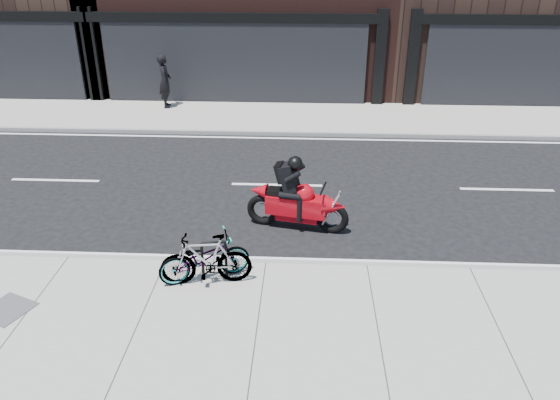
# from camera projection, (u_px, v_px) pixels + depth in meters

# --- Properties ---
(ground) EXTENTS (120.00, 120.00, 0.00)m
(ground) POSITION_uv_depth(u_px,v_px,m) (272.00, 221.00, 12.67)
(ground) COLOR black
(ground) RESTS_ON ground
(sidewalk_near) EXTENTS (60.00, 6.00, 0.13)m
(sidewalk_near) POSITION_uv_depth(u_px,v_px,m) (251.00, 375.00, 8.16)
(sidewalk_near) COLOR gray
(sidewalk_near) RESTS_ON ground
(sidewalk_far) EXTENTS (60.00, 3.50, 0.13)m
(sidewalk_far) POSITION_uv_depth(u_px,v_px,m) (286.00, 117.00, 19.59)
(sidewalk_far) COLOR gray
(sidewalk_far) RESTS_ON ground
(bike_rack) EXTENTS (0.48, 0.15, 0.81)m
(bike_rack) POSITION_uv_depth(u_px,v_px,m) (214.00, 257.00, 10.11)
(bike_rack) COLOR black
(bike_rack) RESTS_ON sidewalk_near
(bicycle_front) EXTENTS (1.82, 1.22, 0.91)m
(bicycle_front) POSITION_uv_depth(u_px,v_px,m) (204.00, 258.00, 10.13)
(bicycle_front) COLOR gray
(bicycle_front) RESTS_ON sidewalk_near
(bicycle_rear) EXTENTS (1.73, 0.70, 1.01)m
(bicycle_rear) POSITION_uv_depth(u_px,v_px,m) (206.00, 260.00, 9.98)
(bicycle_rear) COLOR gray
(bicycle_rear) RESTS_ON sidewalk_near
(motorcycle) EXTENTS (2.32, 0.90, 1.74)m
(motorcycle) POSITION_uv_depth(u_px,v_px,m) (302.00, 200.00, 12.03)
(motorcycle) COLOR black
(motorcycle) RESTS_ON ground
(pedestrian) EXTENTS (0.60, 0.78, 1.93)m
(pedestrian) POSITION_uv_depth(u_px,v_px,m) (165.00, 81.00, 20.10)
(pedestrian) COLOR black
(pedestrian) RESTS_ON sidewalk_far
(utility_grate) EXTENTS (0.99, 0.99, 0.02)m
(utility_grate) POSITION_uv_depth(u_px,v_px,m) (7.00, 309.00, 9.46)
(utility_grate) COLOR #474649
(utility_grate) RESTS_ON sidewalk_near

